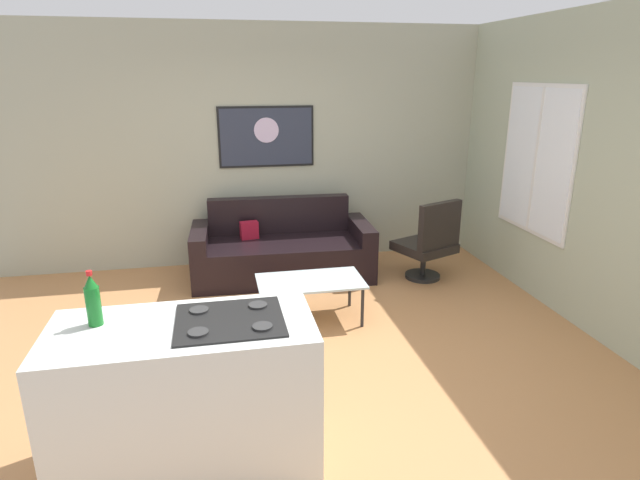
% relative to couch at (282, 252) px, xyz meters
% --- Properties ---
extents(ground, '(6.40, 6.40, 0.04)m').
position_rel_couch_xyz_m(ground, '(-0.10, -1.82, -0.31)').
color(ground, '#BA7E4C').
extents(back_wall, '(6.40, 0.05, 2.80)m').
position_rel_couch_xyz_m(back_wall, '(-0.10, 0.60, 1.11)').
color(back_wall, '#A7A991').
rests_on(back_wall, ground).
extents(right_wall, '(0.05, 6.40, 2.80)m').
position_rel_couch_xyz_m(right_wall, '(2.53, -1.52, 1.11)').
color(right_wall, '#A6AE92').
rests_on(right_wall, ground).
extents(couch, '(2.04, 0.95, 0.86)m').
position_rel_couch_xyz_m(couch, '(0.00, 0.00, 0.00)').
color(couch, black).
rests_on(couch, ground).
extents(coffee_table, '(0.98, 0.55, 0.41)m').
position_rel_couch_xyz_m(coffee_table, '(0.11, -1.20, 0.09)').
color(coffee_table, silver).
rests_on(coffee_table, ground).
extents(armchair, '(0.73, 0.72, 0.93)m').
position_rel_couch_xyz_m(armchair, '(1.60, -0.47, 0.16)').
color(armchair, black).
rests_on(armchair, ground).
extents(kitchen_counter, '(1.46, 0.69, 0.94)m').
position_rel_couch_xyz_m(kitchen_counter, '(-0.94, -2.95, 0.17)').
color(kitchen_counter, silver).
rests_on(kitchen_counter, ground).
extents(soda_bottle, '(0.08, 0.08, 0.32)m').
position_rel_couch_xyz_m(soda_bottle, '(-1.40, -2.85, 0.77)').
color(soda_bottle, '#186F23').
rests_on(soda_bottle, kitchen_counter).
extents(wall_painting, '(1.12, 0.03, 0.71)m').
position_rel_couch_xyz_m(wall_painting, '(-0.08, 0.56, 1.24)').
color(wall_painting, black).
extents(window, '(0.03, 1.18, 1.50)m').
position_rel_couch_xyz_m(window, '(2.49, -0.92, 1.12)').
color(window, silver).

